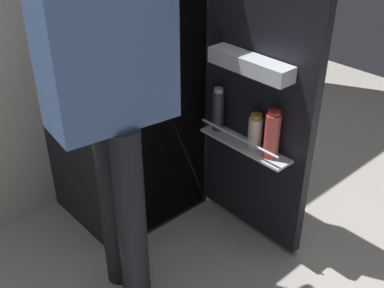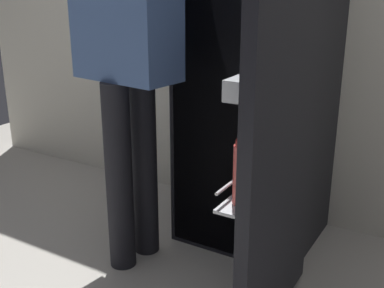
{
  "view_description": "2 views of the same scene",
  "coord_description": "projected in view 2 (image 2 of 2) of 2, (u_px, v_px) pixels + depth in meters",
  "views": [
    {
      "loc": [
        -1.19,
        -1.3,
        1.68
      ],
      "look_at": [
        -0.11,
        -0.1,
        0.71
      ],
      "focal_mm": 44.25,
      "sensor_mm": 36.0,
      "label": 1
    },
    {
      "loc": [
        0.9,
        -1.6,
        1.28
      ],
      "look_at": [
        -0.01,
        -0.07,
        0.66
      ],
      "focal_mm": 45.65,
      "sensor_mm": 36.0,
      "label": 2
    }
  ],
  "objects": [
    {
      "name": "ground_plane",
      "position": [
        202.0,
        283.0,
        2.15
      ],
      "size": [
        5.52,
        5.52,
        0.0
      ],
      "primitive_type": "plane",
      "color": "#B7B2A8"
    },
    {
      "name": "refrigerator",
      "position": [
        260.0,
        79.0,
        2.26
      ],
      "size": [
        0.69,
        1.18,
        1.66
      ],
      "color": "black",
      "rests_on": "ground_plane"
    },
    {
      "name": "person",
      "position": [
        128.0,
        35.0,
        2.01
      ],
      "size": [
        0.57,
        0.81,
        1.73
      ],
      "color": "black",
      "rests_on": "ground_plane"
    }
  ]
}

